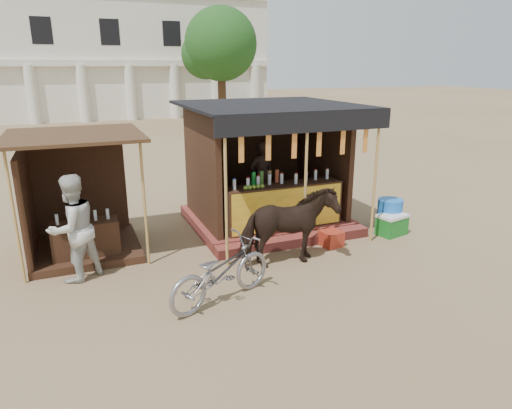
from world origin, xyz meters
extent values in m
plane|color=#846B4C|center=(0.00, 0.00, 0.00)|extent=(120.00, 120.00, 0.00)
cube|color=brown|center=(1.00, 3.50, 0.11)|extent=(3.40, 2.80, 0.22)
cube|color=brown|center=(1.00, 1.95, 0.10)|extent=(3.40, 0.35, 0.20)
cube|color=#392014|center=(1.00, 2.55, 0.69)|extent=(2.60, 0.55, 0.95)
cube|color=#BA8A15|center=(1.00, 2.27, 0.69)|extent=(2.50, 0.02, 0.88)
cube|color=#392014|center=(1.00, 4.75, 1.47)|extent=(3.00, 0.12, 2.50)
cube|color=#392014|center=(-0.50, 3.50, 1.47)|extent=(0.12, 2.50, 2.50)
cube|color=#392014|center=(2.50, 3.50, 1.47)|extent=(0.12, 2.50, 2.50)
cube|color=black|center=(1.00, 3.30, 2.75)|extent=(3.60, 3.60, 0.06)
cube|color=black|center=(1.00, 1.52, 2.57)|extent=(3.60, 0.06, 0.36)
cylinder|color=tan|center=(-0.60, 1.55, 1.38)|extent=(0.06, 0.06, 2.75)
cylinder|color=tan|center=(1.00, 1.55, 1.38)|extent=(0.06, 0.06, 2.75)
cylinder|color=tan|center=(2.60, 1.55, 1.38)|extent=(0.06, 0.06, 2.75)
cube|color=red|center=(-0.30, 1.55, 2.20)|extent=(0.10, 0.02, 0.55)
cube|color=red|center=(0.22, 1.55, 2.20)|extent=(0.10, 0.02, 0.55)
cube|color=red|center=(0.74, 1.55, 2.20)|extent=(0.10, 0.02, 0.55)
cube|color=red|center=(1.26, 1.55, 2.20)|extent=(0.10, 0.02, 0.55)
cube|color=red|center=(1.78, 1.55, 2.20)|extent=(0.10, 0.02, 0.55)
cube|color=red|center=(2.30, 1.55, 2.20)|extent=(0.10, 0.02, 0.55)
imported|color=black|center=(0.96, 3.60, 1.09)|extent=(0.68, 0.50, 1.73)
cube|color=#392014|center=(-3.00, 3.20, 0.07)|extent=(2.00, 2.00, 0.15)
cube|color=#392014|center=(-3.00, 4.15, 1.05)|extent=(1.90, 0.10, 2.10)
cube|color=#392014|center=(-3.95, 3.20, 1.05)|extent=(0.10, 1.90, 2.10)
cube|color=#472D19|center=(-3.00, 3.10, 2.35)|extent=(2.40, 2.40, 0.06)
cylinder|color=tan|center=(-4.05, 2.15, 1.18)|extent=(0.05, 0.05, 2.35)
cylinder|color=tan|center=(-1.95, 2.15, 1.18)|extent=(0.05, 0.05, 2.35)
cube|color=#392014|center=(-3.00, 2.70, 0.40)|extent=(1.20, 0.50, 0.80)
imported|color=black|center=(0.44, 1.12, 0.74)|extent=(1.77, 0.84, 1.48)
imported|color=gray|center=(-1.12, 0.29, 0.51)|extent=(2.04, 1.33, 1.01)
imported|color=beige|center=(-3.19, 2.00, 0.93)|extent=(1.14, 1.09, 1.86)
cylinder|color=blue|center=(3.41, 2.00, 0.35)|extent=(0.72, 0.72, 0.71)
cube|color=#9E2A1A|center=(1.69, 1.64, 0.16)|extent=(0.46, 0.45, 0.32)
cube|color=#197122|center=(3.27, 1.72, 0.20)|extent=(0.70, 0.55, 0.40)
cube|color=white|center=(3.27, 1.72, 0.43)|extent=(0.72, 0.57, 0.06)
cube|color=silver|center=(-2.00, 30.00, 4.00)|extent=(26.00, 7.00, 8.00)
cube|color=silver|center=(-2.00, 26.40, 3.70)|extent=(26.00, 0.50, 0.40)
cylinder|color=silver|center=(-5.00, 26.40, 1.80)|extent=(0.70, 0.70, 3.60)
cylinder|color=silver|center=(-2.00, 26.40, 1.80)|extent=(0.70, 0.70, 3.60)
cylinder|color=silver|center=(1.00, 26.40, 1.80)|extent=(0.70, 0.70, 3.60)
cylinder|color=silver|center=(4.00, 26.40, 1.80)|extent=(0.70, 0.70, 3.60)
cylinder|color=silver|center=(7.00, 26.40, 1.80)|extent=(0.70, 0.70, 3.60)
cylinder|color=silver|center=(10.00, 26.40, 1.80)|extent=(0.70, 0.70, 3.60)
cylinder|color=#382314|center=(6.00, 22.00, 2.00)|extent=(0.50, 0.50, 4.00)
sphere|color=#21561D|center=(6.00, 22.00, 4.80)|extent=(4.40, 4.40, 4.40)
sphere|color=#21561D|center=(5.20, 22.60, 4.20)|extent=(2.99, 2.99, 2.99)
camera|label=1|loc=(-3.05, -5.89, 3.58)|focal=32.00mm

